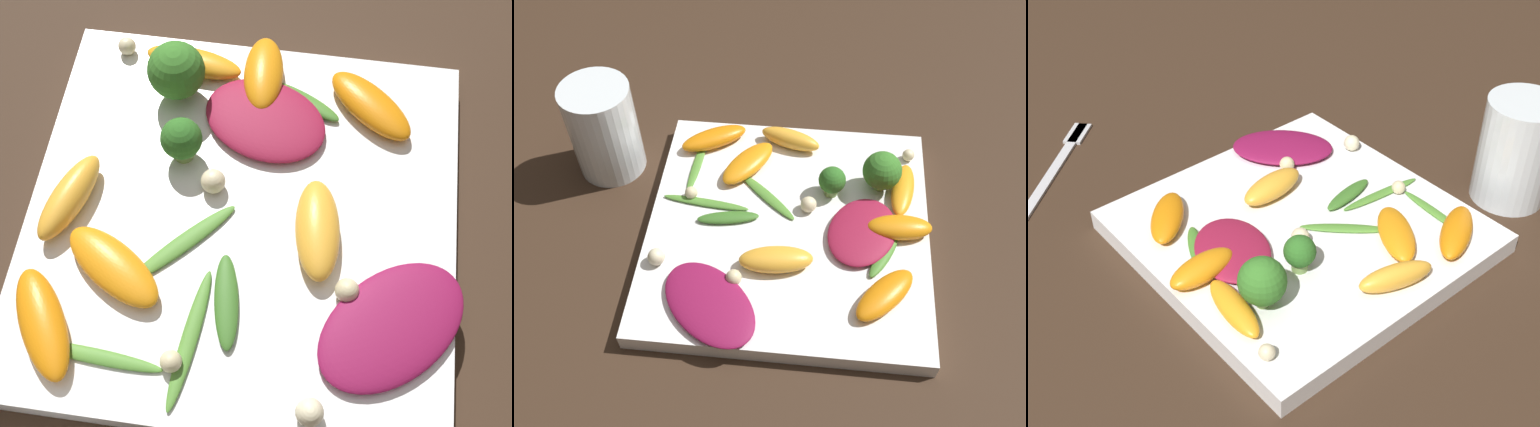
% 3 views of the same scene
% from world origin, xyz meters
% --- Properties ---
extents(ground_plane, '(2.40, 2.40, 0.00)m').
position_xyz_m(ground_plane, '(0.00, 0.00, 0.00)').
color(ground_plane, '#382619').
extents(plate, '(0.30, 0.30, 0.02)m').
position_xyz_m(plate, '(0.00, 0.00, 0.01)').
color(plate, white).
rests_on(plate, ground_plane).
extents(radicchio_leaf_0, '(0.13, 0.12, 0.01)m').
position_xyz_m(radicchio_leaf_0, '(0.07, 0.11, 0.03)').
color(radicchio_leaf_0, maroon).
rests_on(radicchio_leaf_0, plate).
extents(radicchio_leaf_1, '(0.10, 0.11, 0.01)m').
position_xyz_m(radicchio_leaf_1, '(-0.08, 0.01, 0.03)').
color(radicchio_leaf_1, maroon).
rests_on(radicchio_leaf_1, plate).
extents(orange_segment_0, '(0.07, 0.03, 0.02)m').
position_xyz_m(orange_segment_0, '(-0.12, 0.00, 0.03)').
color(orange_segment_0, orange).
rests_on(orange_segment_0, plate).
extents(orange_segment_1, '(0.07, 0.04, 0.02)m').
position_xyz_m(orange_segment_1, '(0.01, -0.12, 0.03)').
color(orange_segment_1, '#FCAD33').
rests_on(orange_segment_1, plate).
extents(orange_segment_2, '(0.07, 0.08, 0.02)m').
position_xyz_m(orange_segment_2, '(-0.10, 0.08, 0.03)').
color(orange_segment_2, orange).
rests_on(orange_segment_2, plate).
extents(orange_segment_3, '(0.07, 0.08, 0.02)m').
position_xyz_m(orange_segment_3, '(0.05, -0.08, 0.03)').
color(orange_segment_3, orange).
rests_on(orange_segment_3, plate).
extents(orange_segment_4, '(0.03, 0.08, 0.02)m').
position_xyz_m(orange_segment_4, '(-0.12, -0.05, 0.03)').
color(orange_segment_4, orange).
rests_on(orange_segment_4, plate).
extents(orange_segment_5, '(0.08, 0.04, 0.02)m').
position_xyz_m(orange_segment_5, '(0.01, 0.05, 0.03)').
color(orange_segment_5, '#FCAD33').
rests_on(orange_segment_5, plate).
extents(orange_segment_6, '(0.08, 0.06, 0.02)m').
position_xyz_m(orange_segment_6, '(0.10, -0.11, 0.03)').
color(orange_segment_6, orange).
rests_on(orange_segment_6, plate).
extents(broccoli_floret_0, '(0.03, 0.03, 0.04)m').
position_xyz_m(broccoli_floret_0, '(-0.04, -0.05, 0.04)').
color(broccoli_floret_0, '#7A9E51').
rests_on(broccoli_floret_0, plate).
extents(broccoli_floret_1, '(0.04, 0.04, 0.05)m').
position_xyz_m(broccoli_floret_1, '(-0.10, -0.06, 0.05)').
color(broccoli_floret_1, '#7A9E51').
rests_on(broccoli_floret_1, plate).
extents(arugula_sprig_0, '(0.07, 0.07, 0.00)m').
position_xyz_m(arugula_sprig_0, '(0.03, -0.03, 0.02)').
color(arugula_sprig_0, '#518E33').
rests_on(arugula_sprig_0, plate).
extents(arugula_sprig_1, '(0.10, 0.02, 0.00)m').
position_xyz_m(arugula_sprig_1, '(0.09, -0.02, 0.02)').
color(arugula_sprig_1, '#518E33').
rests_on(arugula_sprig_1, plate).
extents(arugula_sprig_2, '(0.04, 0.06, 0.01)m').
position_xyz_m(arugula_sprig_2, '(-0.10, 0.03, 0.02)').
color(arugula_sprig_2, '#47842D').
rests_on(arugula_sprig_2, plate).
extents(arugula_sprig_3, '(0.07, 0.03, 0.01)m').
position_xyz_m(arugula_sprig_3, '(0.06, -0.00, 0.02)').
color(arugula_sprig_3, '#3D7528').
rests_on(arugula_sprig_3, plate).
extents(arugula_sprig_4, '(0.02, 0.09, 0.00)m').
position_xyz_m(arugula_sprig_4, '(0.11, -0.08, 0.02)').
color(arugula_sprig_4, '#518E33').
rests_on(arugula_sprig_4, plate).
extents(macadamia_nut_0, '(0.02, 0.02, 0.02)m').
position_xyz_m(macadamia_nut_0, '(0.13, 0.06, 0.03)').
color(macadamia_nut_0, beige).
rests_on(macadamia_nut_0, plate).
extents(macadamia_nut_1, '(0.02, 0.02, 0.02)m').
position_xyz_m(macadamia_nut_1, '(-0.02, -0.02, 0.03)').
color(macadamia_nut_1, beige).
rests_on(macadamia_nut_1, plate).
extents(macadamia_nut_2, '(0.01, 0.01, 0.01)m').
position_xyz_m(macadamia_nut_2, '(0.11, -0.03, 0.03)').
color(macadamia_nut_2, beige).
rests_on(macadamia_nut_2, plate).
extents(macadamia_nut_3, '(0.02, 0.02, 0.02)m').
position_xyz_m(macadamia_nut_3, '(0.05, 0.08, 0.03)').
color(macadamia_nut_3, beige).
rests_on(macadamia_nut_3, plate).
extents(macadamia_nut_4, '(0.01, 0.01, 0.01)m').
position_xyz_m(macadamia_nut_4, '(-0.13, -0.11, 0.03)').
color(macadamia_nut_4, beige).
rests_on(macadamia_nut_4, plate).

